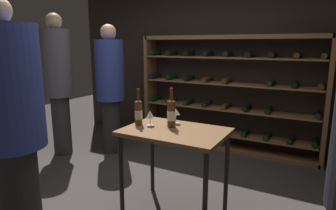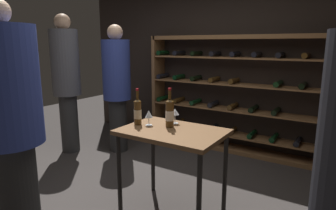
{
  "view_description": "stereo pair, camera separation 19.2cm",
  "coord_description": "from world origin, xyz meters",
  "px_view_note": "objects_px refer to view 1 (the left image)",
  "views": [
    {
      "loc": [
        1.67,
        -2.46,
        1.65
      ],
      "look_at": [
        0.22,
        0.17,
        1.02
      ],
      "focal_mm": 31.35,
      "sensor_mm": 36.0,
      "label": 1
    },
    {
      "loc": [
        1.83,
        -2.36,
        1.65
      ],
      "look_at": [
        0.22,
        0.17,
        1.02
      ],
      "focal_mm": 31.35,
      "sensor_mm": 36.0,
      "label": 2
    }
  ],
  "objects_px": {
    "person_host_in_suit": "(110,84)",
    "wine_bottle_green_slim": "(171,113)",
    "wine_bottle_black_capsule": "(139,112)",
    "tasting_table": "(175,141)",
    "wine_glass_stemmed_center": "(150,115)",
    "person_bystander_dark_jacket": "(10,118)",
    "wine_rack": "(226,94)",
    "wine_glass_stemmed_left": "(176,112)",
    "person_bystander_red_print": "(58,78)"
  },
  "relations": [
    {
      "from": "person_bystander_dark_jacket",
      "to": "wine_bottle_green_slim",
      "type": "xyz_separation_m",
      "value": [
        0.81,
        1.1,
        -0.1
      ]
    },
    {
      "from": "person_bystander_red_print",
      "to": "wine_bottle_black_capsule",
      "type": "bearing_deg",
      "value": -128.55
    },
    {
      "from": "person_bystander_red_print",
      "to": "wine_glass_stemmed_center",
      "type": "distance_m",
      "value": 2.07
    },
    {
      "from": "wine_rack",
      "to": "person_bystander_dark_jacket",
      "type": "bearing_deg",
      "value": -103.97
    },
    {
      "from": "person_bystander_dark_jacket",
      "to": "wine_glass_stemmed_left",
      "type": "distance_m",
      "value": 1.47
    },
    {
      "from": "person_bystander_dark_jacket",
      "to": "wine_bottle_black_capsule",
      "type": "xyz_separation_m",
      "value": [
        0.5,
        1.0,
        -0.1
      ]
    },
    {
      "from": "person_bystander_red_print",
      "to": "wine_bottle_black_capsule",
      "type": "distance_m",
      "value": 1.97
    },
    {
      "from": "person_bystander_dark_jacket",
      "to": "wine_glass_stemmed_left",
      "type": "xyz_separation_m",
      "value": [
        0.79,
        1.23,
        -0.12
      ]
    },
    {
      "from": "wine_rack",
      "to": "tasting_table",
      "type": "relative_size",
      "value": 2.95
    },
    {
      "from": "wine_bottle_black_capsule",
      "to": "wine_glass_stemmed_left",
      "type": "height_order",
      "value": "wine_bottle_black_capsule"
    },
    {
      "from": "tasting_table",
      "to": "person_bystander_dark_jacket",
      "type": "distance_m",
      "value": 1.4
    },
    {
      "from": "tasting_table",
      "to": "wine_bottle_black_capsule",
      "type": "relative_size",
      "value": 2.63
    },
    {
      "from": "person_host_in_suit",
      "to": "person_bystander_dark_jacket",
      "type": "bearing_deg",
      "value": 3.36
    },
    {
      "from": "wine_bottle_green_slim",
      "to": "person_bystander_dark_jacket",
      "type": "bearing_deg",
      "value": -126.52
    },
    {
      "from": "person_bystander_dark_jacket",
      "to": "person_bystander_red_print",
      "type": "distance_m",
      "value": 2.13
    },
    {
      "from": "tasting_table",
      "to": "wine_glass_stemmed_left",
      "type": "height_order",
      "value": "wine_glass_stemmed_left"
    },
    {
      "from": "tasting_table",
      "to": "person_host_in_suit",
      "type": "height_order",
      "value": "person_host_in_suit"
    },
    {
      "from": "wine_bottle_black_capsule",
      "to": "wine_bottle_green_slim",
      "type": "bearing_deg",
      "value": 17.01
    },
    {
      "from": "person_bystander_red_print",
      "to": "person_host_in_suit",
      "type": "height_order",
      "value": "person_bystander_red_print"
    },
    {
      "from": "person_host_in_suit",
      "to": "wine_bottle_black_capsule",
      "type": "relative_size",
      "value": 5.29
    },
    {
      "from": "wine_rack",
      "to": "tasting_table",
      "type": "bearing_deg",
      "value": -85.97
    },
    {
      "from": "tasting_table",
      "to": "wine_glass_stemmed_center",
      "type": "bearing_deg",
      "value": 177.92
    },
    {
      "from": "tasting_table",
      "to": "wine_glass_stemmed_left",
      "type": "relative_size",
      "value": 6.17
    },
    {
      "from": "person_bystander_red_print",
      "to": "wine_bottle_green_slim",
      "type": "distance_m",
      "value": 2.24
    },
    {
      "from": "wine_rack",
      "to": "wine_bottle_black_capsule",
      "type": "relative_size",
      "value": 7.75
    },
    {
      "from": "person_host_in_suit",
      "to": "wine_glass_stemmed_left",
      "type": "xyz_separation_m",
      "value": [
        1.54,
        -0.84,
        -0.09
      ]
    },
    {
      "from": "wine_glass_stemmed_left",
      "to": "wine_glass_stemmed_center",
      "type": "height_order",
      "value": "wine_glass_stemmed_left"
    },
    {
      "from": "wine_rack",
      "to": "wine_bottle_black_capsule",
      "type": "height_order",
      "value": "wine_rack"
    },
    {
      "from": "person_bystander_dark_jacket",
      "to": "wine_bottle_green_slim",
      "type": "bearing_deg",
      "value": -38.17
    },
    {
      "from": "person_bystander_red_print",
      "to": "person_bystander_dark_jacket",
      "type": "bearing_deg",
      "value": -159.95
    },
    {
      "from": "person_bystander_red_print",
      "to": "wine_bottle_black_capsule",
      "type": "relative_size",
      "value": 5.7
    },
    {
      "from": "wine_bottle_green_slim",
      "to": "wine_glass_stemmed_left",
      "type": "height_order",
      "value": "wine_bottle_green_slim"
    },
    {
      "from": "tasting_table",
      "to": "person_host_in_suit",
      "type": "distance_m",
      "value": 1.96
    },
    {
      "from": "wine_rack",
      "to": "person_bystander_dark_jacket",
      "type": "height_order",
      "value": "person_bystander_dark_jacket"
    },
    {
      "from": "person_bystander_dark_jacket",
      "to": "wine_bottle_black_capsule",
      "type": "distance_m",
      "value": 1.13
    },
    {
      "from": "person_host_in_suit",
      "to": "wine_bottle_black_capsule",
      "type": "bearing_deg",
      "value": 32.91
    },
    {
      "from": "wine_rack",
      "to": "person_bystander_red_print",
      "type": "bearing_deg",
      "value": -146.94
    },
    {
      "from": "person_host_in_suit",
      "to": "wine_bottle_green_slim",
      "type": "bearing_deg",
      "value": 41.65
    },
    {
      "from": "wine_bottle_green_slim",
      "to": "wine_glass_stemmed_center",
      "type": "bearing_deg",
      "value": -162.6
    },
    {
      "from": "wine_rack",
      "to": "person_host_in_suit",
      "type": "relative_size",
      "value": 1.47
    },
    {
      "from": "wine_rack",
      "to": "person_bystander_dark_jacket",
      "type": "distance_m",
      "value": 3.12
    },
    {
      "from": "wine_rack",
      "to": "wine_glass_stemmed_center",
      "type": "distance_m",
      "value": 1.99
    },
    {
      "from": "wine_glass_stemmed_center",
      "to": "person_bystander_red_print",
      "type": "bearing_deg",
      "value": 162.78
    },
    {
      "from": "person_host_in_suit",
      "to": "wine_bottle_green_slim",
      "type": "distance_m",
      "value": 1.84
    },
    {
      "from": "person_bystander_red_print",
      "to": "wine_glass_stemmed_left",
      "type": "xyz_separation_m",
      "value": [
        2.15,
        -0.42,
        -0.18
      ]
    },
    {
      "from": "tasting_table",
      "to": "person_bystander_red_print",
      "type": "relative_size",
      "value": 0.46
    },
    {
      "from": "wine_glass_stemmed_center",
      "to": "person_host_in_suit",
      "type": "bearing_deg",
      "value": 142.53
    },
    {
      "from": "wine_glass_stemmed_left",
      "to": "wine_glass_stemmed_center",
      "type": "bearing_deg",
      "value": -133.22
    },
    {
      "from": "wine_bottle_black_capsule",
      "to": "wine_glass_stemmed_center",
      "type": "distance_m",
      "value": 0.12
    },
    {
      "from": "wine_bottle_black_capsule",
      "to": "tasting_table",
      "type": "bearing_deg",
      "value": 3.32
    }
  ]
}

